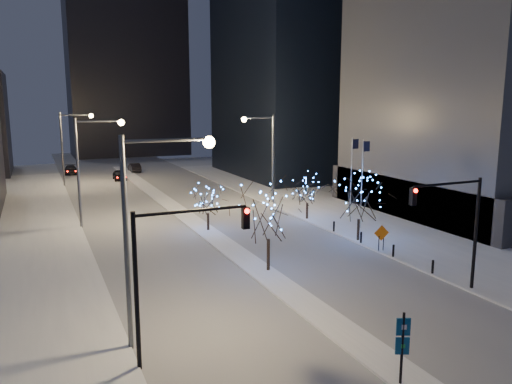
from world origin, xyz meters
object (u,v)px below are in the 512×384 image
holiday_tree_plaza_far (307,190)px  wayfinding_sign (403,342)px  street_lamp_w_far (70,139)px  holiday_tree_median_near (269,214)px  traffic_signal_east (458,217)px  car_mid (134,168)px  street_lamp_w_near (149,212)px  street_lamp_w_mid (90,157)px  car_near (119,175)px  traffic_signal_west (172,259)px  street_lamp_east (266,147)px  construction_sign (381,235)px  holiday_tree_median_far (208,201)px  car_far (71,170)px  holiday_tree_plaza_near (359,199)px

holiday_tree_plaza_far → wayfinding_sign: holiday_tree_plaza_far is taller
street_lamp_w_far → holiday_tree_median_near: street_lamp_w_far is taller
traffic_signal_east → holiday_tree_plaza_far: (1.56, 20.28, -1.76)m
car_mid → street_lamp_w_near: bearing=80.0°
street_lamp_w_mid → street_lamp_w_far: size_ratio=1.00×
car_near → holiday_tree_plaza_far: size_ratio=0.98×
traffic_signal_west → holiday_tree_median_near: 12.78m
street_lamp_east → wayfinding_sign: street_lamp_east is taller
construction_sign → traffic_signal_east: bearing=-88.4°
street_lamp_w_near → car_near: (6.76, 52.82, -5.76)m
holiday_tree_median_near → holiday_tree_plaza_far: 15.78m
construction_sign → traffic_signal_west: bearing=-142.3°
car_mid → construction_sign: size_ratio=2.18×
wayfinding_sign → holiday_tree_median_far: bearing=111.9°
street_lamp_w_far → construction_sign: bearing=-65.6°
street_lamp_w_near → car_far: size_ratio=2.14×
car_mid → wayfinding_sign: size_ratio=1.38×
street_lamp_w_mid → car_mid: size_ratio=2.27×
street_lamp_w_near → wayfinding_sign: (8.36, -7.64, -4.55)m
street_lamp_w_near → traffic_signal_west: (0.50, -2.00, -1.74)m
car_near → holiday_tree_median_near: 45.91m
traffic_signal_west → traffic_signal_east: size_ratio=1.00×
holiday_tree_plaza_far → traffic_signal_east: bearing=-94.4°
holiday_tree_median_near → holiday_tree_plaza_far: holiday_tree_median_near is taller
car_far → street_lamp_w_mid: bearing=-87.7°
street_lamp_w_near → traffic_signal_east: 17.99m
construction_sign → street_lamp_w_mid: bearing=148.5°
wayfinding_sign → construction_sign: size_ratio=1.57×
holiday_tree_median_far → holiday_tree_plaza_far: size_ratio=0.89×
traffic_signal_east → construction_sign: (1.36, 8.57, -3.39)m
street_lamp_w_near → street_lamp_east: same height
street_lamp_w_near → holiday_tree_plaza_far: street_lamp_w_near is taller
street_lamp_w_far → holiday_tree_median_far: 32.48m
traffic_signal_east → holiday_tree_plaza_near: size_ratio=1.18×
car_far → car_mid: bearing=-5.6°
holiday_tree_plaza_near → holiday_tree_plaza_far: holiday_tree_plaza_near is taller
traffic_signal_west → car_mid: size_ratio=1.59×
car_far → holiday_tree_plaza_far: bearing=-63.1°
traffic_signal_east → street_lamp_w_far: bearing=109.3°
car_far → traffic_signal_east: bearing=-71.5°
car_far → holiday_tree_median_near: holiday_tree_median_near is taller
street_lamp_east → construction_sign: bearing=-89.4°
car_near → street_lamp_w_mid: bearing=-101.1°
street_lamp_w_near → traffic_signal_west: 2.70m
traffic_signal_west → traffic_signal_east: same height
traffic_signal_west → traffic_signal_east: (17.38, 1.00, 0.00)m
holiday_tree_plaza_far → traffic_signal_west: bearing=-131.7°
car_far → holiday_tree_plaza_far: size_ratio=1.06×
holiday_tree_median_far → holiday_tree_plaza_near: bearing=-38.8°
holiday_tree_median_near → wayfinding_sign: size_ratio=1.89×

